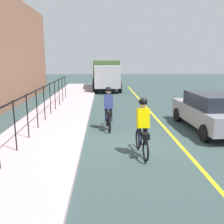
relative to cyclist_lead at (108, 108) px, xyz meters
name	(u,v)px	position (x,y,z in m)	size (l,w,h in m)	color
ground_plane	(134,143)	(-1.87, -0.86, -0.91)	(80.00, 80.00, 0.00)	#314342
lane_line_centre	(178,143)	(-1.87, -2.46, -0.91)	(36.00, 0.12, 0.01)	yellow
sidewalk	(38,143)	(-1.87, 2.54, -0.84)	(40.00, 3.20, 0.15)	#B9A0A7
iron_fence	(32,104)	(-0.87, 2.94, 0.36)	(16.96, 0.04, 1.60)	black
cyclist_lead	(108,108)	(0.00, 0.00, 0.00)	(1.71, 0.38, 1.83)	black
cyclist_follow	(143,127)	(-2.97, -0.99, 0.00)	(1.71, 0.38, 1.83)	black
patrol_sedan	(211,111)	(-0.27, -4.27, -0.09)	(4.47, 2.07, 1.58)	gray
box_truck_background	(106,73)	(13.92, -0.03, 0.64)	(6.80, 2.75, 2.78)	#3A5C29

